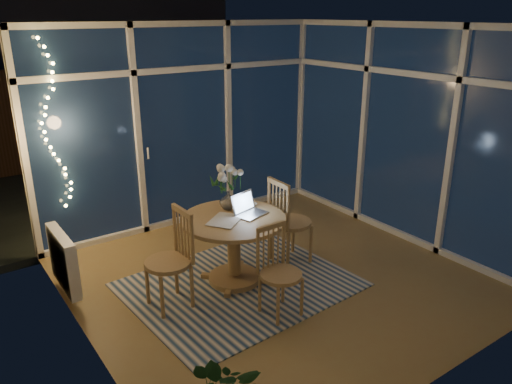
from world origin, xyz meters
TOP-DOWN VIEW (x-y plane):
  - floor at (0.00, 0.00)m, footprint 4.00×4.00m
  - ceiling at (0.00, 0.00)m, footprint 4.00×4.00m
  - wall_back at (0.00, 2.00)m, footprint 4.00×0.04m
  - wall_front at (0.00, -2.00)m, footprint 4.00×0.04m
  - wall_left at (-2.00, 0.00)m, footprint 0.04×4.00m
  - wall_right at (2.00, 0.00)m, footprint 0.04×4.00m
  - window_wall_back at (0.00, 1.96)m, footprint 4.00×0.10m
  - window_wall_right at (1.96, 0.00)m, footprint 0.10×4.00m
  - radiator at (-1.94, 0.90)m, footprint 0.10×0.70m
  - fairy_lights at (-1.65, 1.88)m, footprint 0.24×0.10m
  - garden_patio at (0.50, 5.00)m, footprint 12.00×6.00m
  - garden_fence at (0.00, 5.50)m, footprint 11.00×0.08m
  - neighbour_roof at (0.30, 8.50)m, footprint 7.00×3.00m
  - garden_shrubs at (-0.80, 3.40)m, footprint 0.90×0.90m
  - rug at (-0.41, 0.08)m, footprint 2.31×1.90m
  - dining_table at (-0.41, 0.18)m, footprint 1.14×1.14m
  - chair_left at (-1.17, 0.14)m, footprint 0.47×0.47m
  - chair_right at (0.36, 0.19)m, footprint 0.49×0.49m
  - chair_front at (-0.39, -0.59)m, footprint 0.41×0.41m
  - laptop at (-0.21, 0.14)m, footprint 0.38×0.35m
  - flower_vase at (-0.32, 0.41)m, footprint 0.21×0.21m
  - bowl at (-0.10, 0.34)m, footprint 0.16×0.16m
  - newspapers at (-0.50, 0.15)m, footprint 0.43×0.38m
  - phone at (-0.35, 0.16)m, footprint 0.10×0.06m

SIDE VIEW (x-z plane):
  - garden_patio at x=0.50m, z-range -0.11..-0.01m
  - floor at x=0.00m, z-range 0.00..0.00m
  - rug at x=-0.41m, z-range 0.00..0.01m
  - dining_table at x=-0.41m, z-range 0.00..0.73m
  - radiator at x=-1.94m, z-range 0.11..0.69m
  - chair_front at x=-0.39m, z-range 0.00..0.89m
  - garden_shrubs at x=-0.80m, z-range 0.00..0.90m
  - chair_left at x=-1.17m, z-range 0.00..1.00m
  - chair_right at x=0.36m, z-range 0.00..1.02m
  - phone at x=-0.35m, z-range 0.73..0.74m
  - newspapers at x=-0.50m, z-range 0.73..0.74m
  - bowl at x=-0.10m, z-range 0.73..0.77m
  - flower_vase at x=-0.32m, z-range 0.73..0.94m
  - laptop at x=-0.21m, z-range 0.73..0.97m
  - garden_fence at x=0.00m, z-range 0.00..1.80m
  - wall_back at x=0.00m, z-range 0.00..2.60m
  - wall_front at x=0.00m, z-range 0.00..2.60m
  - wall_left at x=-2.00m, z-range 0.00..2.60m
  - wall_right at x=2.00m, z-range 0.00..2.60m
  - window_wall_back at x=0.00m, z-range 0.00..2.60m
  - window_wall_right at x=1.96m, z-range 0.00..2.60m
  - fairy_lights at x=-1.65m, z-range 0.60..2.45m
  - neighbour_roof at x=0.30m, z-range 1.10..3.30m
  - ceiling at x=0.00m, z-range 2.60..2.60m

